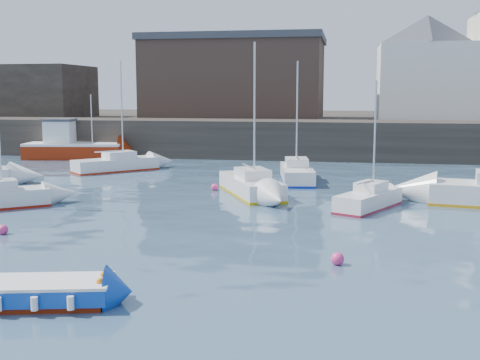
% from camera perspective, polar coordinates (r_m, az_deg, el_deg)
% --- Properties ---
extents(water, '(220.00, 220.00, 0.00)m').
position_cam_1_polar(water, '(14.89, -8.42, -12.39)').
color(water, '#2D4760').
rests_on(water, ground).
extents(quay_wall, '(90.00, 5.00, 3.00)m').
position_cam_1_polar(quay_wall, '(48.53, 4.83, 3.88)').
color(quay_wall, '#28231E').
rests_on(quay_wall, ground).
extents(land_strip, '(90.00, 32.00, 2.80)m').
position_cam_1_polar(land_strip, '(66.44, 6.31, 4.96)').
color(land_strip, '#28231E').
rests_on(land_strip, ground).
extents(bldg_east_d, '(11.14, 11.14, 8.95)m').
position_cam_1_polar(bldg_east_d, '(55.10, 17.22, 10.17)').
color(bldg_east_d, white).
rests_on(bldg_east_d, land_strip).
extents(warehouse, '(16.40, 10.40, 7.60)m').
position_cam_1_polar(warehouse, '(57.17, -0.41, 9.71)').
color(warehouse, '#3D2D26').
rests_on(warehouse, land_strip).
extents(bldg_west, '(14.00, 8.00, 5.00)m').
position_cam_1_polar(bldg_west, '(64.06, -20.51, 7.86)').
color(bldg_west, '#353028').
rests_on(bldg_west, land_strip).
extents(blue_dinghy, '(3.57, 2.16, 0.63)m').
position_cam_1_polar(blue_dinghy, '(15.91, -18.14, -10.01)').
color(blue_dinghy, maroon).
rests_on(blue_dinghy, ground).
extents(fishing_boat, '(8.02, 4.07, 5.07)m').
position_cam_1_polar(fishing_boat, '(49.82, -15.69, 3.11)').
color(fishing_boat, maroon).
rests_on(fishing_boat, ground).
extents(sailboat_b, '(4.34, 6.21, 7.69)m').
position_cam_1_polar(sailboat_b, '(31.02, 1.05, -0.47)').
color(sailboat_b, white).
rests_on(sailboat_b, ground).
extents(sailboat_c, '(3.26, 4.53, 5.77)m').
position_cam_1_polar(sailboat_c, '(27.90, 12.12, -1.77)').
color(sailboat_c, white).
rests_on(sailboat_c, ground).
extents(sailboat_f, '(2.56, 5.63, 7.06)m').
position_cam_1_polar(sailboat_f, '(35.78, 5.41, 0.67)').
color(sailboat_f, white).
rests_on(sailboat_f, ground).
extents(sailboat_h, '(5.24, 5.36, 7.31)m').
position_cam_1_polar(sailboat_h, '(41.16, -11.67, 1.50)').
color(sailboat_h, white).
rests_on(sailboat_h, ground).
extents(buoy_near, '(0.39, 0.39, 0.39)m').
position_cam_1_polar(buoy_near, '(24.16, -21.54, -4.80)').
color(buoy_near, '#E13378').
rests_on(buoy_near, ground).
extents(buoy_mid, '(0.41, 0.41, 0.41)m').
position_cam_1_polar(buoy_mid, '(18.86, 9.21, -7.93)').
color(buoy_mid, '#E13378').
rests_on(buoy_mid, ground).
extents(buoy_far, '(0.39, 0.39, 0.39)m').
position_cam_1_polar(buoy_far, '(32.42, -2.43, -0.99)').
color(buoy_far, '#E13378').
rests_on(buoy_far, ground).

